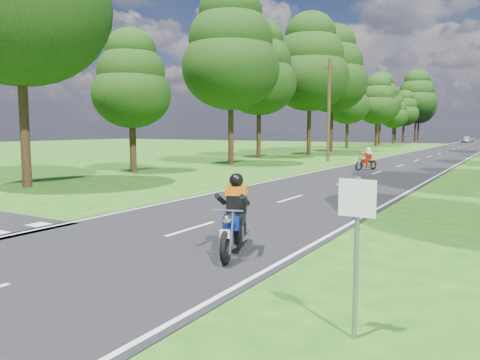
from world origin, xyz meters
The scene contains 9 objects.
ground centered at (0.00, 0.00, 0.00)m, with size 160.00×160.00×0.00m, color #175513.
main_road centered at (0.00, 50.00, 0.01)m, with size 7.00×140.00×0.02m, color black.
road_markings centered at (-0.14, 48.13, 0.02)m, with size 7.40×140.00×0.01m.
treeline centered at (1.43, 60.06, 8.25)m, with size 40.00×115.35×14.78m.
telegraph_pole centered at (-6.00, 28.00, 4.07)m, with size 1.20×0.26×8.00m.
road_sign centered at (5.50, -2.01, 1.34)m, with size 0.45×0.07×2.00m.
rider_near_blue centered at (2.19, 0.56, 0.84)m, with size 0.66×1.97×1.64m, color #0E269A, non-canonical shape.
rider_far_red centered at (-0.99, 21.18, 0.72)m, with size 0.56×1.68×1.40m, color #99180B, non-canonical shape.
distant_car centered at (-1.30, 86.99, 0.64)m, with size 1.47×3.65×1.24m, color #B4B8BC.
Camera 1 is at (7.13, -7.44, 2.57)m, focal length 35.00 mm.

